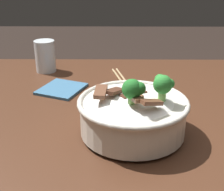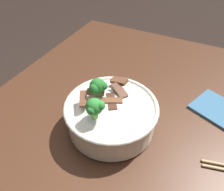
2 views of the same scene
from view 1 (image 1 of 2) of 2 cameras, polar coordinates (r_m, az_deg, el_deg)
The scene contains 5 objects.
dining_table at distance 0.83m, azimuth 3.31°, elevation -9.55°, with size 1.22×1.00×0.76m.
rice_bowl at distance 0.69m, azimuth 3.98°, elevation -2.98°, with size 0.25×0.25×0.15m.
drinking_glass at distance 1.13m, azimuth -12.29°, elevation 6.78°, with size 0.07×0.07×0.11m.
chopsticks_pair at distance 1.03m, azimuth 1.80°, elevation 3.11°, with size 0.07×0.20×0.01m.
folded_napkin at distance 0.96m, azimuth -9.35°, elevation 1.23°, with size 0.12×0.13×0.01m, color #386689.
Camera 1 is at (-0.04, -0.70, 1.13)m, focal length 49.11 mm.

